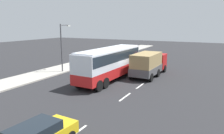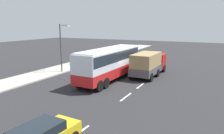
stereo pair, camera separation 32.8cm
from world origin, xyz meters
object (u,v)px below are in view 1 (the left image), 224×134
object	(u,v)px
street_lamp	(62,44)
pedestrian_near_curb	(75,58)
car_blue_saloon	(123,58)
cargo_truck	(149,63)
coach_bus	(110,61)

from	to	relation	value
street_lamp	pedestrian_near_curb	bearing A→B (deg)	19.52
car_blue_saloon	cargo_truck	bearing A→B (deg)	-129.64
cargo_truck	car_blue_saloon	distance (m)	9.77
cargo_truck	coach_bus	bearing A→B (deg)	142.10
car_blue_saloon	street_lamp	bearing A→B (deg)	164.77
street_lamp	car_blue_saloon	bearing A→B (deg)	-21.50
cargo_truck	car_blue_saloon	bearing A→B (deg)	45.60
cargo_truck	street_lamp	bearing A→B (deg)	108.54
cargo_truck	pedestrian_near_curb	bearing A→B (deg)	84.40
coach_bus	street_lamp	xyz separation A→B (m)	(0.77, 7.48, 1.54)
cargo_truck	car_blue_saloon	world-z (taller)	cargo_truck
car_blue_saloon	pedestrian_near_curb	xyz separation A→B (m)	(-5.43, 5.80, 0.27)
car_blue_saloon	pedestrian_near_curb	size ratio (longest dim) A/B	3.01
coach_bus	car_blue_saloon	world-z (taller)	coach_bus
car_blue_saloon	street_lamp	distance (m)	11.49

